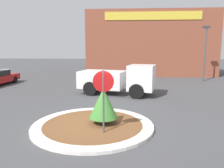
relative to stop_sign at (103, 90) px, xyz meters
name	(u,v)px	position (x,y,z in m)	size (l,w,h in m)	color
ground_plane	(93,127)	(-0.55, 0.90, -1.75)	(120.00, 120.00, 0.00)	#474749
traffic_island	(93,125)	(-0.55, 0.90, -1.69)	(5.11, 5.11, 0.12)	silver
stop_sign	(103,90)	(0.00, 0.00, 0.00)	(0.79, 0.07, 2.50)	#4C4C51
island_shrub	(103,103)	(-0.11, 1.01, -0.74)	(1.20, 1.20, 1.52)	brown
utility_truck	(118,79)	(0.24, 7.52, -0.64)	(5.65, 3.22, 2.15)	white
storefront_building	(149,44)	(3.63, 20.45, 2.08)	(15.26, 6.07, 7.66)	brown
light_pole	(205,49)	(8.54, 14.58, 1.51)	(0.70, 0.30, 5.45)	#4C4C51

